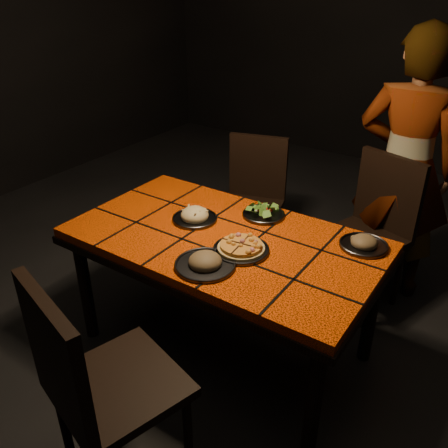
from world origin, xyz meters
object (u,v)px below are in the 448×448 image
Objects in this scene: chair_far_left at (254,193)px; dining_table at (224,249)px; chair_near at (94,381)px; plate_pizza at (241,248)px; diner at (405,168)px; chair_far_right at (374,223)px; plate_pasta at (195,216)px.

dining_table is at bearing -84.45° from chair_far_left.
chair_near is 3.73× the size of plate_pizza.
chair_far_left is 3.36× the size of plate_pizza.
chair_far_left is at bearing 10.35° from diner.
diner is (0.96, 0.23, 0.33)m from chair_far_left.
diner is at bearing 91.17° from chair_far_right.
dining_table is 0.93× the size of diner.
plate_pasta is at bearing -57.93° from chair_near.
diner reaches higher than chair_far_left.
chair_far_right is at bearing -16.82° from chair_far_left.
chair_far_left reaches higher than dining_table.
chair_far_right is at bearing 49.87° from plate_pasta.
plate_pizza is 0.41m from plate_pasta.
dining_table is at bearing -13.03° from plate_pasta.
chair_far_left is 0.89m from chair_far_right.
chair_far_right is (0.89, -0.01, 0.03)m from chair_far_left.
chair_far_right is at bearing 61.33° from dining_table.
chair_far_right is (0.44, 1.90, -0.03)m from chair_near.
dining_table is 1.56× the size of chair_near.
diner is at bearing -2.58° from chair_far_left.
dining_table is at bearing -70.16° from chair_near.
plate_pasta is (-0.39, 0.13, 0.00)m from plate_pizza.
plate_pizza is (-0.42, -1.25, -0.10)m from diner.
plate_pizza is at bearing -79.86° from chair_near.
plate_pizza is 1.12× the size of plate_pasta.
chair_near is 1.06× the size of chair_far_right.
diner is (0.07, 0.24, 0.30)m from chair_far_right.
chair_far_left is 1.04m from diner.
diner reaches higher than dining_table.
chair_near is at bearing -93.31° from chair_far_left.
plate_pizza is (-0.35, -1.01, 0.20)m from chair_far_right.
chair_near reaches higher than plate_pizza.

